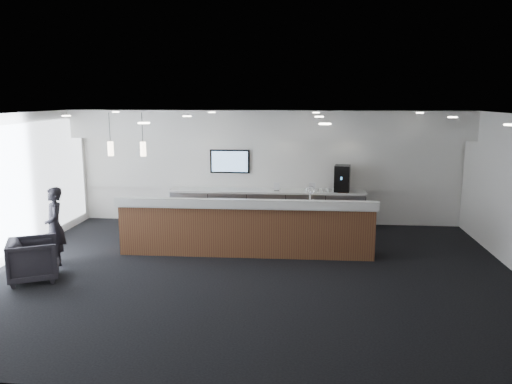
# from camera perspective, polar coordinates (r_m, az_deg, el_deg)

# --- Properties ---
(ground) EXTENTS (10.00, 10.00, 0.00)m
(ground) POSITION_cam_1_polar(r_m,az_deg,el_deg) (9.67, -0.40, -9.25)
(ground) COLOR black
(ground) RESTS_ON ground
(ceiling) EXTENTS (10.00, 8.00, 0.02)m
(ceiling) POSITION_cam_1_polar(r_m,az_deg,el_deg) (9.09, -0.42, 8.82)
(ceiling) COLOR black
(ceiling) RESTS_ON back_wall
(back_wall) EXTENTS (10.00, 0.02, 3.00)m
(back_wall) POSITION_cam_1_polar(r_m,az_deg,el_deg) (13.19, 1.37, 2.87)
(back_wall) COLOR white
(back_wall) RESTS_ON ground
(soffit_bulkhead) EXTENTS (10.00, 0.90, 0.70)m
(soffit_bulkhead) POSITION_cam_1_polar(r_m,az_deg,el_deg) (12.64, 1.24, 7.77)
(soffit_bulkhead) COLOR white
(soffit_bulkhead) RESTS_ON back_wall
(alcove_panel) EXTENTS (9.80, 0.06, 1.40)m
(alcove_panel) POSITION_cam_1_polar(r_m,az_deg,el_deg) (13.15, 1.36, 3.29)
(alcove_panel) COLOR white
(alcove_panel) RESTS_ON back_wall
(window_blinds_wall) EXTENTS (0.04, 7.36, 2.55)m
(window_blinds_wall) POSITION_cam_1_polar(r_m,az_deg,el_deg) (10.94, -27.23, 0.04)
(window_blinds_wall) COLOR silver
(window_blinds_wall) RESTS_ON left_wall
(back_credenza) EXTENTS (5.06, 0.66, 0.95)m
(back_credenza) POSITION_cam_1_polar(r_m,az_deg,el_deg) (13.02, 1.23, -1.80)
(back_credenza) COLOR #93969B
(back_credenza) RESTS_ON ground
(wall_tv) EXTENTS (1.05, 0.08, 0.62)m
(wall_tv) POSITION_cam_1_polar(r_m,az_deg,el_deg) (13.19, -3.00, 3.52)
(wall_tv) COLOR black
(wall_tv) RESTS_ON back_wall
(pendant_left) EXTENTS (0.12, 0.12, 0.30)m
(pendant_left) POSITION_cam_1_polar(r_m,az_deg,el_deg) (10.44, -13.22, 4.66)
(pendant_left) COLOR #FFE8C6
(pendant_left) RESTS_ON ceiling
(pendant_right) EXTENTS (0.12, 0.12, 0.30)m
(pendant_right) POSITION_cam_1_polar(r_m,az_deg,el_deg) (10.68, -16.79, 4.62)
(pendant_right) COLOR #FFE8C6
(pendant_right) RESTS_ON ceiling
(ceiling_can_lights) EXTENTS (7.00, 5.00, 0.02)m
(ceiling_can_lights) POSITION_cam_1_polar(r_m,az_deg,el_deg) (9.09, -0.42, 8.63)
(ceiling_can_lights) COLOR silver
(ceiling_can_lights) RESTS_ON ceiling
(service_counter) EXTENTS (5.44, 0.96, 1.49)m
(service_counter) POSITION_cam_1_polar(r_m,az_deg,el_deg) (10.71, -1.10, -4.03)
(service_counter) COLOR #5C2F1E
(service_counter) RESTS_ON ground
(coffee_machine) EXTENTS (0.44, 0.53, 0.67)m
(coffee_machine) POSITION_cam_1_polar(r_m,az_deg,el_deg) (12.86, 9.82, 1.54)
(coffee_machine) COLOR black
(coffee_machine) RESTS_ON back_credenza
(info_sign_left) EXTENTS (0.15, 0.03, 0.21)m
(info_sign_left) POSITION_cam_1_polar(r_m,az_deg,el_deg) (12.81, 2.38, 0.62)
(info_sign_left) COLOR white
(info_sign_left) RESTS_ON back_credenza
(info_sign_right) EXTENTS (0.17, 0.05, 0.22)m
(info_sign_right) POSITION_cam_1_polar(r_m,az_deg,el_deg) (12.80, 6.43, 0.58)
(info_sign_right) COLOR white
(info_sign_right) RESTS_ON back_credenza
(armchair) EXTENTS (1.14, 1.13, 0.78)m
(armchair) POSITION_cam_1_polar(r_m,az_deg,el_deg) (10.06, -24.08, -7.07)
(armchair) COLOR black
(armchair) RESTS_ON ground
(lounge_guest) EXTENTS (0.62, 0.69, 1.57)m
(lounge_guest) POSITION_cam_1_polar(r_m,az_deg,el_deg) (10.72, -22.00, -3.65)
(lounge_guest) COLOR black
(lounge_guest) RESTS_ON ground
(cup_0) EXTENTS (0.10, 0.10, 0.10)m
(cup_0) POSITION_cam_1_polar(r_m,az_deg,el_deg) (12.82, 9.57, 0.22)
(cup_0) COLOR white
(cup_0) RESTS_ON back_credenza
(cup_1) EXTENTS (0.14, 0.14, 0.10)m
(cup_1) POSITION_cam_1_polar(r_m,az_deg,el_deg) (12.81, 8.95, 0.23)
(cup_1) COLOR white
(cup_1) RESTS_ON back_credenza
(cup_2) EXTENTS (0.13, 0.13, 0.10)m
(cup_2) POSITION_cam_1_polar(r_m,az_deg,el_deg) (12.80, 8.32, 0.24)
(cup_2) COLOR white
(cup_2) RESTS_ON back_credenza
(cup_3) EXTENTS (0.13, 0.13, 0.10)m
(cup_3) POSITION_cam_1_polar(r_m,az_deg,el_deg) (12.79, 7.70, 0.25)
(cup_3) COLOR white
(cup_3) RESTS_ON back_credenza
(cup_4) EXTENTS (0.14, 0.14, 0.10)m
(cup_4) POSITION_cam_1_polar(r_m,az_deg,el_deg) (12.79, 7.07, 0.27)
(cup_4) COLOR white
(cup_4) RESTS_ON back_credenza
(cup_5) EXTENTS (0.11, 0.11, 0.10)m
(cup_5) POSITION_cam_1_polar(r_m,az_deg,el_deg) (12.78, 6.44, 0.28)
(cup_5) COLOR white
(cup_5) RESTS_ON back_credenza
(cup_6) EXTENTS (0.14, 0.14, 0.10)m
(cup_6) POSITION_cam_1_polar(r_m,az_deg,el_deg) (12.78, 5.82, 0.29)
(cup_6) COLOR white
(cup_6) RESTS_ON back_credenza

